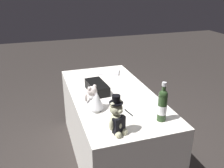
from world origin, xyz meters
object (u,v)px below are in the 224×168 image
object	(u,v)px
champagne_bottle	(162,105)
guestbook	(107,72)
teddy_bear_groom	(117,118)
teddy_bear_bride	(94,100)
gift_case_black	(97,87)
signing_pen	(129,113)

from	to	relation	value
champagne_bottle	guestbook	distance (m)	1.19
guestbook	teddy_bear_groom	bearing A→B (deg)	7.12
teddy_bear_bride	gift_case_black	size ratio (longest dim) A/B	0.69
teddy_bear_groom	guestbook	distance (m)	1.28
gift_case_black	teddy_bear_bride	bearing A→B (deg)	-18.86
teddy_bear_bride	champagne_bottle	xyz separation A→B (m)	(0.34, 0.47, 0.05)
teddy_bear_bride	signing_pen	xyz separation A→B (m)	(0.16, 0.27, -0.09)
champagne_bottle	signing_pen	bearing A→B (deg)	-130.88
signing_pen	gift_case_black	distance (m)	0.53
teddy_bear_groom	guestbook	xyz separation A→B (m)	(-1.24, 0.30, -0.11)
gift_case_black	teddy_bear_groom	bearing A→B (deg)	-3.50
teddy_bear_groom	champagne_bottle	bearing A→B (deg)	98.57
teddy_bear_groom	gift_case_black	size ratio (longest dim) A/B	0.89
teddy_bear_bride	champagne_bottle	size ratio (longest dim) A/B	0.72
signing_pen	teddy_bear_groom	bearing A→B (deg)	-38.94
teddy_bear_bride	guestbook	size ratio (longest dim) A/B	0.82
teddy_bear_groom	signing_pen	world-z (taller)	teddy_bear_groom
teddy_bear_groom	gift_case_black	world-z (taller)	teddy_bear_groom
champagne_bottle	guestbook	bearing A→B (deg)	-175.18
champagne_bottle	gift_case_black	world-z (taller)	champagne_bottle
teddy_bear_groom	teddy_bear_bride	size ratio (longest dim) A/B	1.28
champagne_bottle	guestbook	size ratio (longest dim) A/B	1.14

